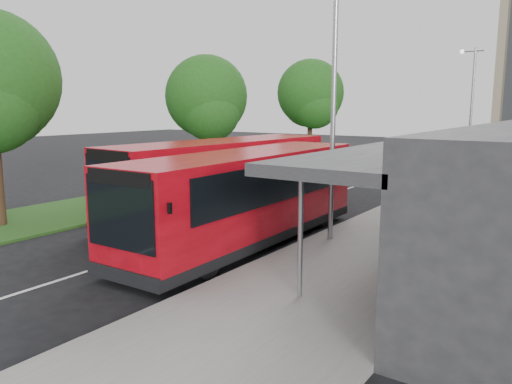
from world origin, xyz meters
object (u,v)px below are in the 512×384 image
(lamp_post_near, at_px, (331,99))
(bus_main, at_px, (247,197))
(lamp_post_far, at_px, (470,103))
(litter_bin, at_px, (438,195))
(bollard, at_px, (464,175))
(car_near, at_px, (483,148))
(tree_far, at_px, (311,97))
(tree_mid, at_px, (207,102))
(bus_second, at_px, (223,178))
(car_far, at_px, (457,144))

(lamp_post_near, xyz_separation_m, bus_main, (-2.17, -1.60, -3.16))
(lamp_post_far, xyz_separation_m, litter_bin, (1.43, -11.94, -4.13))
(bollard, distance_m, car_near, 22.34)
(lamp_post_far, distance_m, litter_bin, 12.72)
(tree_far, bearing_deg, lamp_post_far, 4.87)
(tree_far, xyz_separation_m, bus_main, (8.96, -20.65, -3.61))
(tree_mid, distance_m, car_near, 31.41)
(bus_second, xyz_separation_m, car_near, (3.31, 35.61, -0.99))
(lamp_post_near, distance_m, bollard, 15.33)
(bus_second, distance_m, car_far, 40.17)
(tree_far, relative_size, car_near, 2.22)
(tree_far, bearing_deg, car_near, 63.20)
(litter_bin, bearing_deg, lamp_post_far, 96.81)
(lamp_post_far, bearing_deg, tree_far, -175.13)
(litter_bin, bearing_deg, car_near, 97.03)
(bus_second, height_order, litter_bin, bus_second)
(car_near, height_order, car_far, car_near)
(lamp_post_far, distance_m, bus_main, 21.94)
(lamp_post_near, bearing_deg, tree_far, 120.29)
(bollard, height_order, car_far, bollard)
(tree_far, relative_size, bus_main, 0.74)
(bus_main, bearing_deg, lamp_post_near, 35.20)
(lamp_post_near, distance_m, car_far, 42.00)
(bus_main, bearing_deg, tree_far, 112.25)
(car_near, bearing_deg, bus_second, -79.11)
(lamp_post_far, height_order, car_near, lamp_post_far)
(tree_far, distance_m, car_near, 20.47)
(tree_mid, bearing_deg, lamp_post_far, 49.32)
(bus_second, xyz_separation_m, car_far, (-0.07, 40.16, -1.09))
(bollard, bearing_deg, car_far, 103.74)
(tree_mid, relative_size, litter_bin, 8.29)
(tree_mid, xyz_separation_m, litter_bin, (12.55, 1.01, -4.13))
(car_far, bearing_deg, bus_second, -70.60)
(tree_mid, bearing_deg, tree_far, 90.00)
(lamp_post_near, xyz_separation_m, car_near, (-2.13, 36.87, -4.10))
(tree_far, distance_m, car_far, 23.53)
(lamp_post_near, height_order, bollard, lamp_post_near)
(car_near, xyz_separation_m, car_far, (-3.38, 4.55, -0.10))
(bus_second, relative_size, bollard, 10.61)
(litter_bin, distance_m, car_near, 29.03)
(car_near, bearing_deg, tree_far, -100.59)
(lamp_post_near, height_order, car_near, lamp_post_near)
(lamp_post_near, height_order, car_far, lamp_post_near)
(tree_mid, height_order, lamp_post_near, lamp_post_near)
(tree_mid, height_order, tree_far, tree_far)
(tree_mid, distance_m, tree_far, 12.01)
(tree_far, bearing_deg, bollard, -19.52)
(car_near, bearing_deg, lamp_post_near, -70.49)
(lamp_post_near, relative_size, lamp_post_far, 1.00)
(tree_mid, height_order, car_near, tree_mid)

